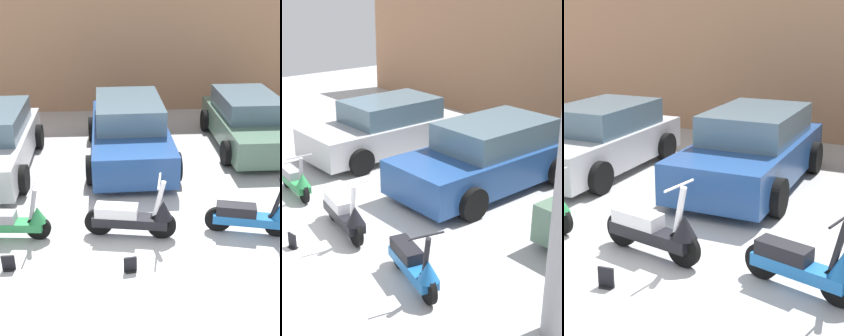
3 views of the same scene
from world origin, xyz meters
The scene contains 9 objects.
ground_plane centered at (0.00, 0.00, 0.00)m, with size 28.00×28.00×0.00m, color #B2B2B2.
wall_back centered at (0.00, 7.93, 1.98)m, with size 19.60×0.12×3.97m, color tan.
scooter_front_left centered at (-1.99, 0.66, 0.34)m, with size 1.38×0.50×0.96m.
scooter_front_right centered at (0.04, 0.61, 0.39)m, with size 1.57×0.61×1.10m.
scooter_front_center centered at (2.06, 0.56, 0.36)m, with size 1.45×0.63×1.02m.
car_rear_center centered at (0.10, 4.03, 0.68)m, with size 2.11×4.21×1.42m.
car_rear_right centered at (3.18, 4.69, 0.63)m, with size 1.89×3.86×1.31m.
placard_near_left_scooter centered at (-1.92, -0.18, 0.11)m, with size 0.20×0.12×0.26m.
placard_near_right_scooter centered at (-0.07, -0.34, 0.11)m, with size 0.20×0.14×0.26m.
Camera 1 is at (-0.24, -5.48, 4.15)m, focal length 45.00 mm.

